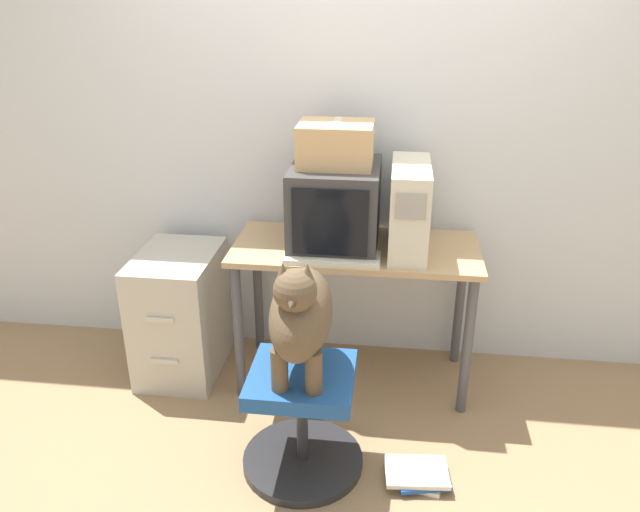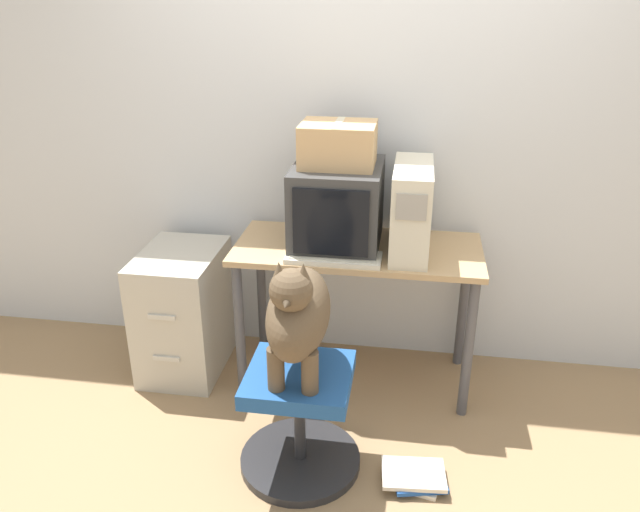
# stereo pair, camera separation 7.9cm
# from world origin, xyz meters

# --- Properties ---
(ground_plane) EXTENTS (12.00, 12.00, 0.00)m
(ground_plane) POSITION_xyz_m (0.00, 0.00, 0.00)
(ground_plane) COLOR #937551
(wall_back) EXTENTS (8.00, 0.05, 2.60)m
(wall_back) POSITION_xyz_m (0.00, 0.62, 1.30)
(wall_back) COLOR silver
(wall_back) RESTS_ON ground_plane
(desk) EXTENTS (1.23, 0.56, 0.78)m
(desk) POSITION_xyz_m (0.00, 0.28, 0.66)
(desk) COLOR tan
(desk) RESTS_ON ground_plane
(crt_monitor) EXTENTS (0.43, 0.49, 0.41)m
(crt_monitor) POSITION_xyz_m (-0.11, 0.30, 0.98)
(crt_monitor) COLOR #383838
(crt_monitor) RESTS_ON desk
(pc_tower) EXTENTS (0.18, 0.50, 0.43)m
(pc_tower) POSITION_xyz_m (0.25, 0.27, 0.99)
(pc_tower) COLOR beige
(pc_tower) RESTS_ON desk
(keyboard) EXTENTS (0.45, 0.17, 0.03)m
(keyboard) POSITION_xyz_m (-0.10, 0.10, 0.79)
(keyboard) COLOR beige
(keyboard) RESTS_ON desk
(computer_mouse) EXTENTS (0.07, 0.05, 0.03)m
(computer_mouse) POSITION_xyz_m (0.20, 0.07, 0.79)
(computer_mouse) COLOR beige
(computer_mouse) RESTS_ON desk
(office_chair) EXTENTS (0.54, 0.54, 0.49)m
(office_chair) POSITION_xyz_m (-0.17, -0.43, 0.25)
(office_chair) COLOR #262628
(office_chair) RESTS_ON ground_plane
(dog) EXTENTS (0.25, 0.52, 0.56)m
(dog) POSITION_xyz_m (-0.17, -0.43, 0.78)
(dog) COLOR brown
(dog) RESTS_ON office_chair
(filing_cabinet) EXTENTS (0.41, 0.57, 0.69)m
(filing_cabinet) POSITION_xyz_m (-0.94, 0.25, 0.35)
(filing_cabinet) COLOR #B7B2A3
(filing_cabinet) RESTS_ON ground_plane
(cardboard_box) EXTENTS (0.35, 0.29, 0.20)m
(cardboard_box) POSITION_xyz_m (-0.11, 0.30, 1.29)
(cardboard_box) COLOR tan
(cardboard_box) RESTS_ON crt_monitor
(book_stack_floor) EXTENTS (0.30, 0.22, 0.06)m
(book_stack_floor) POSITION_xyz_m (0.34, -0.48, 0.03)
(book_stack_floor) COLOR silver
(book_stack_floor) RESTS_ON ground_plane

